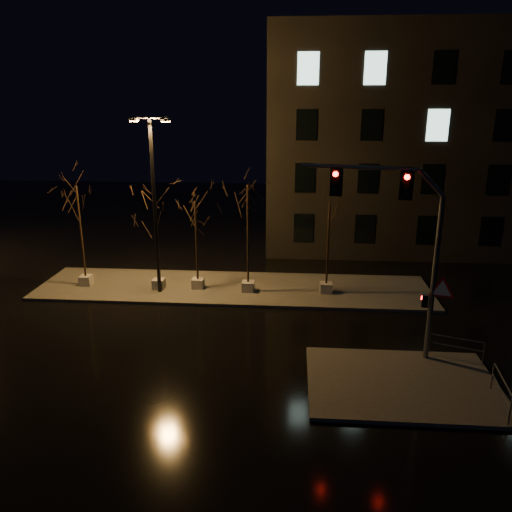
{
  "coord_description": "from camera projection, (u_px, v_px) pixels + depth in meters",
  "views": [
    {
      "loc": [
        3.32,
        -20.26,
        10.09
      ],
      "look_at": [
        1.49,
        3.42,
        2.8
      ],
      "focal_mm": 35.0,
      "sensor_mm": 36.0,
      "label": 1
    }
  ],
  "objects": [
    {
      "name": "tree_3",
      "position": [
        248.0,
        210.0,
        26.22
      ],
      "size": [
        1.8,
        1.8,
        6.03
      ],
      "color": "#B0AEA5",
      "rests_on": "median"
    },
    {
      "name": "traffic_signal_mast",
      "position": [
        404.0,
        236.0,
        19.27
      ],
      "size": [
        6.12,
        1.59,
        7.67
      ],
      "rotation": [
        0.0,
        0.0,
        -0.23
      ],
      "color": "#575A5E",
      "rests_on": "sidewalk_corner"
    },
    {
      "name": "ground",
      "position": [
        217.0,
        337.0,
        22.52
      ],
      "size": [
        90.0,
        90.0,
        0.0
      ],
      "primitive_type": "plane",
      "color": "black",
      "rests_on": "ground"
    },
    {
      "name": "streetlight_main",
      "position": [
        154.0,
        195.0,
        25.91
      ],
      "size": [
        2.29,
        0.9,
        9.29
      ],
      "rotation": [
        0.0,
        0.0,
        -0.29
      ],
      "color": "black",
      "rests_on": "median"
    },
    {
      "name": "guard_rail_a",
      "position": [
        456.0,
        345.0,
        20.13
      ],
      "size": [
        1.99,
        0.74,
        0.91
      ],
      "rotation": [
        0.0,
        0.0,
        -0.34
      ],
      "color": "#575A5E",
      "rests_on": "sidewalk_corner"
    },
    {
      "name": "median",
      "position": [
        233.0,
        288.0,
        28.21
      ],
      "size": [
        22.0,
        5.0,
        0.15
      ],
      "primitive_type": "cube",
      "color": "#45443E",
      "rests_on": "ground"
    },
    {
      "name": "tree_1",
      "position": [
        155.0,
        220.0,
        26.81
      ],
      "size": [
        1.8,
        1.8,
        5.17
      ],
      "color": "#B0AEA5",
      "rests_on": "median"
    },
    {
      "name": "tree_0",
      "position": [
        78.0,
        209.0,
        27.21
      ],
      "size": [
        1.8,
        1.8,
        5.85
      ],
      "color": "#B0AEA5",
      "rests_on": "median"
    },
    {
      "name": "guard_rail_b",
      "position": [
        501.0,
        388.0,
        16.93
      ],
      "size": [
        0.29,
        2.21,
        1.05
      ],
      "rotation": [
        0.0,
        0.0,
        1.46
      ],
      "color": "#575A5E",
      "rests_on": "sidewalk_corner"
    },
    {
      "name": "tree_2",
      "position": [
        196.0,
        221.0,
        26.9
      ],
      "size": [
        1.8,
        1.8,
        5.08
      ],
      "color": "#B0AEA5",
      "rests_on": "median"
    },
    {
      "name": "tree_4",
      "position": [
        329.0,
        223.0,
        26.23
      ],
      "size": [
        1.8,
        1.8,
        5.12
      ],
      "color": "#B0AEA5",
      "rests_on": "median"
    },
    {
      "name": "building",
      "position": [
        442.0,
        140.0,
        36.44
      ],
      "size": [
        25.0,
        12.0,
        15.0
      ],
      "primitive_type": "cube",
      "color": "black",
      "rests_on": "ground"
    },
    {
      "name": "sidewalk_corner",
      "position": [
        402.0,
        384.0,
        18.61
      ],
      "size": [
        7.0,
        5.0,
        0.15
      ],
      "primitive_type": "cube",
      "color": "#45443E",
      "rests_on": "ground"
    }
  ]
}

